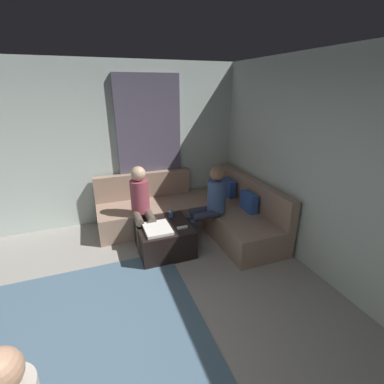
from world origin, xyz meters
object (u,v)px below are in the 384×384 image
object	(u,v)px
coffee_mug	(171,214)
person_on_couch_back	(211,201)
sectional_couch	(196,212)
ottoman	(164,238)
person_on_couch_side	(141,203)
game_remote	(182,228)

from	to	relation	value
coffee_mug	person_on_couch_back	size ratio (longest dim) A/B	0.08
sectional_couch	ottoman	xyz separation A→B (m)	(0.51, -0.71, -0.07)
ottoman	person_on_couch_side	size ratio (longest dim) A/B	0.63
game_remote	person_on_couch_back	distance (m)	0.63
sectional_couch	person_on_couch_back	xyz separation A→B (m)	(0.45, 0.06, 0.38)
coffee_mug	person_on_couch_back	world-z (taller)	person_on_couch_back
person_on_couch_back	person_on_couch_side	world-z (taller)	same
person_on_couch_side	game_remote	bearing A→B (deg)	130.18
sectional_couch	game_remote	xyz separation A→B (m)	(0.69, -0.49, 0.15)
coffee_mug	person_on_couch_side	size ratio (longest dim) A/B	0.08
game_remote	sectional_couch	bearing A→B (deg)	144.95
person_on_couch_back	person_on_couch_side	size ratio (longest dim) A/B	1.00
coffee_mug	game_remote	world-z (taller)	coffee_mug
ottoman	person_on_couch_side	distance (m)	0.62
sectional_couch	ottoman	bearing A→B (deg)	-54.03
sectional_couch	person_on_couch_back	world-z (taller)	person_on_couch_back
sectional_couch	coffee_mug	world-z (taller)	sectional_couch
game_remote	person_on_couch_side	distance (m)	0.75
ottoman	coffee_mug	distance (m)	0.38
person_on_couch_back	person_on_couch_side	bearing A→B (deg)	73.19
coffee_mug	person_on_couch_side	distance (m)	0.48
game_remote	person_on_couch_side	xyz separation A→B (m)	(-0.54, -0.46, 0.23)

